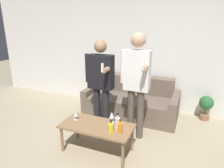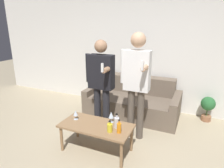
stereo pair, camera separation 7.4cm
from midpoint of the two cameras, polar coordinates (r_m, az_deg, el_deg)
The scene contains 12 objects.
ground_plane at distance 3.04m, azimuth -5.04°, elevation -21.67°, with size 16.00×16.00×0.00m, color tan.
wall_back at distance 4.52m, azimuth 8.71°, elevation 9.97°, with size 8.00×0.06×2.70m.
couch at distance 4.32m, azimuth 6.45°, elevation -4.95°, with size 1.93×0.92×0.78m.
coffee_table at distance 3.07m, azimuth -3.83°, elevation -12.40°, with size 1.08×0.53×0.44m.
bottle_orange at distance 2.81m, azimuth 2.79°, elevation -12.35°, with size 0.06×0.06×0.20m.
bottle_green at distance 2.84m, azimuth 0.13°, elevation -12.30°, with size 0.08×0.08×0.17m.
bottle_dark at distance 2.93m, azimuth 2.07°, elevation -10.85°, with size 0.07×0.07×0.22m.
wine_glass_near at distance 3.20m, azimuth -9.71°, elevation -8.24°, with size 0.07×0.07×0.15m.
wine_glass_far at distance 3.06m, azimuth 0.46°, elevation -8.90°, with size 0.08×0.08×0.17m.
person_standing_left at distance 3.49m, azimuth -2.57°, elevation 1.41°, with size 0.52×0.43×1.63m.
person_standing_right at distance 3.20m, azimuth 7.67°, elevation 1.74°, with size 0.48×0.44×1.77m.
potted_plant at distance 4.43m, azimuth 26.12°, elevation -5.64°, with size 0.27×0.27×0.51m.
Camera 2 is at (1.22, -2.04, 1.91)m, focal length 32.00 mm.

